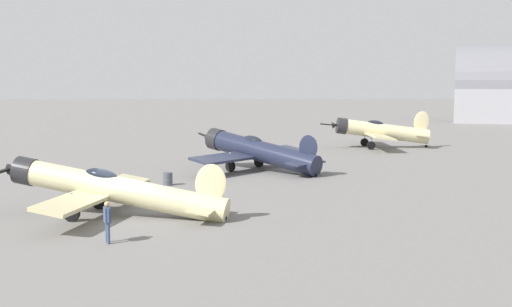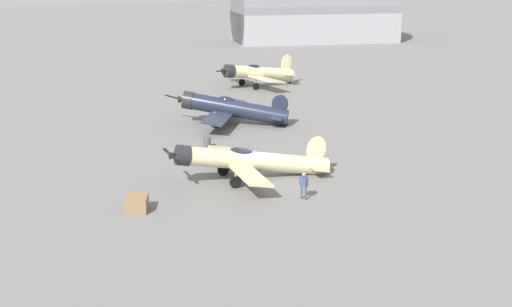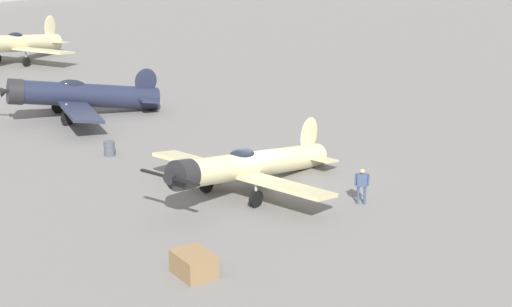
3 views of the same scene
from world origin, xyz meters
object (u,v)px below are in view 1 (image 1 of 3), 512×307
object	(u,v)px
ground_crew_mechanic	(107,218)
fuel_drum	(168,179)
airplane_mid_apron	(257,151)
airplane_foreground	(112,189)
airplane_far_line	(379,131)

from	to	relation	value
ground_crew_mechanic	fuel_drum	bearing A→B (deg)	-115.54
airplane_mid_apron	fuel_drum	distance (m)	8.80
airplane_foreground	airplane_mid_apron	distance (m)	17.65
ground_crew_mechanic	airplane_mid_apron	bearing A→B (deg)	-129.56
airplane_foreground	fuel_drum	bearing A→B (deg)	-87.05
airplane_mid_apron	airplane_far_line	size ratio (longest dim) A/B	0.87
fuel_drum	ground_crew_mechanic	bearing A→B (deg)	-3.20
fuel_drum	airplane_far_line	bearing A→B (deg)	141.47
airplane_mid_apron	ground_crew_mechanic	bearing A→B (deg)	112.77
airplane_far_line	fuel_drum	distance (m)	29.04
airplane_far_line	fuel_drum	bearing A→B (deg)	51.06
airplane_far_line	airplane_foreground	bearing A→B (deg)	58.08
airplane_foreground	airplane_mid_apron	size ratio (longest dim) A/B	1.16
airplane_mid_apron	airplane_foreground	bearing A→B (deg)	105.04
airplane_far_line	ground_crew_mechanic	world-z (taller)	airplane_far_line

